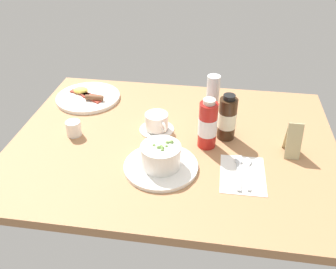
{
  "coord_description": "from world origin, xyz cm",
  "views": [
    {
      "loc": [
        13.85,
        -102.74,
        72.77
      ],
      "look_at": [
        -1.07,
        -4.89,
        5.61
      ],
      "focal_mm": 39.52,
      "sensor_mm": 36.0,
      "label": 1
    }
  ],
  "objects_px": {
    "cutlery_setting": "(243,173)",
    "sauce_bottle_brown": "(227,118)",
    "breakfast_plate": "(88,97)",
    "menu_card": "(293,139)",
    "wine_glass": "(213,94)",
    "sauce_bottle_red": "(208,125)",
    "porridge_bowl": "(161,159)",
    "coffee_cup": "(157,123)",
    "creamer_jug": "(74,128)"
  },
  "relations": [
    {
      "from": "creamer_jug",
      "to": "sauce_bottle_brown",
      "type": "xyz_separation_m",
      "value": [
        0.52,
        0.07,
        0.05
      ]
    },
    {
      "from": "breakfast_plate",
      "to": "sauce_bottle_red",
      "type": "bearing_deg",
      "value": -26.73
    },
    {
      "from": "sauce_bottle_brown",
      "to": "breakfast_plate",
      "type": "distance_m",
      "value": 0.6
    },
    {
      "from": "porridge_bowl",
      "to": "sauce_bottle_brown",
      "type": "relative_size",
      "value": 1.4
    },
    {
      "from": "wine_glass",
      "to": "breakfast_plate",
      "type": "xyz_separation_m",
      "value": [
        -0.51,
        0.12,
        -0.12
      ]
    },
    {
      "from": "sauce_bottle_brown",
      "to": "wine_glass",
      "type": "bearing_deg",
      "value": 127.37
    },
    {
      "from": "sauce_bottle_brown",
      "to": "sauce_bottle_red",
      "type": "xyz_separation_m",
      "value": [
        -0.06,
        -0.06,
        0.01
      ]
    },
    {
      "from": "creamer_jug",
      "to": "sauce_bottle_brown",
      "type": "bearing_deg",
      "value": 7.24
    },
    {
      "from": "breakfast_plate",
      "to": "sauce_bottle_brown",
      "type": "bearing_deg",
      "value": -18.84
    },
    {
      "from": "porridge_bowl",
      "to": "menu_card",
      "type": "xyz_separation_m",
      "value": [
        0.4,
        0.14,
        0.02
      ]
    },
    {
      "from": "porridge_bowl",
      "to": "sauce_bottle_brown",
      "type": "distance_m",
      "value": 0.28
    },
    {
      "from": "sauce_bottle_brown",
      "to": "sauce_bottle_red",
      "type": "bearing_deg",
      "value": -136.0
    },
    {
      "from": "cutlery_setting",
      "to": "breakfast_plate",
      "type": "height_order",
      "value": "breakfast_plate"
    },
    {
      "from": "wine_glass",
      "to": "breakfast_plate",
      "type": "height_order",
      "value": "wine_glass"
    },
    {
      "from": "creamer_jug",
      "to": "sauce_bottle_brown",
      "type": "relative_size",
      "value": 0.37
    },
    {
      "from": "sauce_bottle_brown",
      "to": "cutlery_setting",
      "type": "bearing_deg",
      "value": -73.34
    },
    {
      "from": "wine_glass",
      "to": "menu_card",
      "type": "distance_m",
      "value": 0.31
    },
    {
      "from": "wine_glass",
      "to": "sauce_bottle_red",
      "type": "relative_size",
      "value": 1.11
    },
    {
      "from": "creamer_jug",
      "to": "sauce_bottle_red",
      "type": "height_order",
      "value": "sauce_bottle_red"
    },
    {
      "from": "coffee_cup",
      "to": "sauce_bottle_red",
      "type": "distance_m",
      "value": 0.2
    },
    {
      "from": "sauce_bottle_red",
      "to": "creamer_jug",
      "type": "bearing_deg",
      "value": -179.21
    },
    {
      "from": "coffee_cup",
      "to": "menu_card",
      "type": "bearing_deg",
      "value": -8.84
    },
    {
      "from": "sauce_bottle_brown",
      "to": "menu_card",
      "type": "xyz_separation_m",
      "value": [
        0.21,
        -0.06,
        -0.02
      ]
    },
    {
      "from": "sauce_bottle_red",
      "to": "menu_card",
      "type": "relative_size",
      "value": 1.5
    },
    {
      "from": "sauce_bottle_brown",
      "to": "breakfast_plate",
      "type": "bearing_deg",
      "value": 161.16
    },
    {
      "from": "porridge_bowl",
      "to": "creamer_jug",
      "type": "bearing_deg",
      "value": 157.74
    },
    {
      "from": "cutlery_setting",
      "to": "sauce_bottle_brown",
      "type": "xyz_separation_m",
      "value": [
        -0.06,
        0.19,
        0.07
      ]
    },
    {
      "from": "wine_glass",
      "to": "sauce_bottle_red",
      "type": "height_order",
      "value": "wine_glass"
    },
    {
      "from": "cutlery_setting",
      "to": "sauce_bottle_red",
      "type": "relative_size",
      "value": 1.04
    },
    {
      "from": "cutlery_setting",
      "to": "coffee_cup",
      "type": "distance_m",
      "value": 0.36
    },
    {
      "from": "porridge_bowl",
      "to": "coffee_cup",
      "type": "bearing_deg",
      "value": 103.51
    },
    {
      "from": "sauce_bottle_red",
      "to": "wine_glass",
      "type": "bearing_deg",
      "value": 87.04
    },
    {
      "from": "creamer_jug",
      "to": "porridge_bowl",
      "type": "bearing_deg",
      "value": -22.26
    },
    {
      "from": "creamer_jug",
      "to": "wine_glass",
      "type": "bearing_deg",
      "value": 16.56
    },
    {
      "from": "breakfast_plate",
      "to": "menu_card",
      "type": "bearing_deg",
      "value": -18.31
    },
    {
      "from": "menu_card",
      "to": "cutlery_setting",
      "type": "bearing_deg",
      "value": -140.46
    },
    {
      "from": "cutlery_setting",
      "to": "breakfast_plate",
      "type": "relative_size",
      "value": 0.71
    },
    {
      "from": "sauce_bottle_brown",
      "to": "sauce_bottle_red",
      "type": "distance_m",
      "value": 0.09
    },
    {
      "from": "coffee_cup",
      "to": "menu_card",
      "type": "height_order",
      "value": "menu_card"
    },
    {
      "from": "creamer_jug",
      "to": "wine_glass",
      "type": "xyz_separation_m",
      "value": [
        0.47,
        0.14,
        0.1
      ]
    },
    {
      "from": "menu_card",
      "to": "porridge_bowl",
      "type": "bearing_deg",
      "value": -161.33
    },
    {
      "from": "porridge_bowl",
      "to": "coffee_cup",
      "type": "xyz_separation_m",
      "value": [
        -0.05,
        0.21,
        -0.01
      ]
    },
    {
      "from": "coffee_cup",
      "to": "sauce_bottle_red",
      "type": "bearing_deg",
      "value": -20.21
    },
    {
      "from": "cutlery_setting",
      "to": "sauce_bottle_brown",
      "type": "relative_size",
      "value": 1.12
    },
    {
      "from": "coffee_cup",
      "to": "breakfast_plate",
      "type": "distance_m",
      "value": 0.37
    },
    {
      "from": "coffee_cup",
      "to": "sauce_bottle_red",
      "type": "xyz_separation_m",
      "value": [
        0.18,
        -0.07,
        0.05
      ]
    },
    {
      "from": "sauce_bottle_red",
      "to": "sauce_bottle_brown",
      "type": "bearing_deg",
      "value": 44.0
    },
    {
      "from": "cutlery_setting",
      "to": "breakfast_plate",
      "type": "xyz_separation_m",
      "value": [
        -0.62,
        0.38,
        0.01
      ]
    },
    {
      "from": "cutlery_setting",
      "to": "creamer_jug",
      "type": "height_order",
      "value": "creamer_jug"
    },
    {
      "from": "menu_card",
      "to": "breakfast_plate",
      "type": "bearing_deg",
      "value": 161.69
    }
  ]
}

